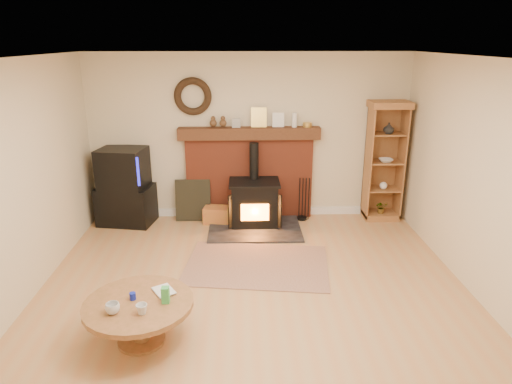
{
  "coord_description": "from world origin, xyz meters",
  "views": [
    {
      "loc": [
        -0.13,
        -4.32,
        2.78
      ],
      "look_at": [
        0.05,
        1.0,
        0.98
      ],
      "focal_mm": 32.0,
      "sensor_mm": 36.0,
      "label": 1
    }
  ],
  "objects_px": {
    "curio_cabinet": "(384,161)",
    "wood_stove": "(254,205)",
    "coffee_table": "(139,310)",
    "tv_unit": "(125,188)"
  },
  "relations": [
    {
      "from": "curio_cabinet",
      "to": "wood_stove",
      "type": "bearing_deg",
      "value": -172.21
    },
    {
      "from": "curio_cabinet",
      "to": "coffee_table",
      "type": "height_order",
      "value": "curio_cabinet"
    },
    {
      "from": "curio_cabinet",
      "to": "coffee_table",
      "type": "relative_size",
      "value": 1.83
    },
    {
      "from": "curio_cabinet",
      "to": "tv_unit",
      "type": "bearing_deg",
      "value": -178.79
    },
    {
      "from": "curio_cabinet",
      "to": "coffee_table",
      "type": "bearing_deg",
      "value": -135.91
    },
    {
      "from": "tv_unit",
      "to": "wood_stove",
      "type": "bearing_deg",
      "value": -5.56
    },
    {
      "from": "wood_stove",
      "to": "curio_cabinet",
      "type": "height_order",
      "value": "curio_cabinet"
    },
    {
      "from": "curio_cabinet",
      "to": "coffee_table",
      "type": "xyz_separation_m",
      "value": [
        -3.23,
        -3.13,
        -0.59
      ]
    },
    {
      "from": "wood_stove",
      "to": "coffee_table",
      "type": "height_order",
      "value": "wood_stove"
    },
    {
      "from": "wood_stove",
      "to": "curio_cabinet",
      "type": "xyz_separation_m",
      "value": [
        2.05,
        0.28,
        0.6
      ]
    }
  ]
}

